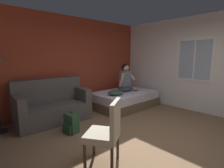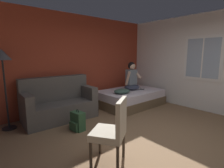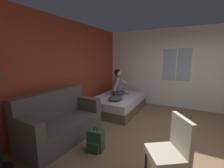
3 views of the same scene
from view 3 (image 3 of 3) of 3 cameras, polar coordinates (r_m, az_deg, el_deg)
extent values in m
plane|color=brown|center=(3.44, 24.93, -21.31)|extent=(40.00, 40.00, 0.00)
cube|color=#993823|center=(4.19, -17.13, 4.38)|extent=(10.12, 0.16, 2.70)
cube|color=silver|center=(5.61, 27.41, 5.08)|extent=(0.16, 7.07, 2.70)
cube|color=white|center=(5.53, 23.35, 6.73)|extent=(0.02, 1.04, 1.24)
cube|color=#9EB2C6|center=(5.51, 23.34, 6.73)|extent=(0.01, 0.88, 1.08)
cube|color=white|center=(5.51, 23.34, 6.73)|extent=(0.01, 0.04, 1.08)
cube|color=brown|center=(5.05, 2.32, -8.42)|extent=(1.97, 1.33, 0.26)
cube|color=silver|center=(4.97, 2.34, -5.80)|extent=(1.91, 1.29, 0.22)
cube|color=#514C47|center=(3.49, -18.17, -16.27)|extent=(1.73, 0.87, 0.44)
cube|color=#514C47|center=(3.51, -21.96, -7.17)|extent=(1.71, 0.31, 0.60)
cube|color=#514C47|center=(2.93, -30.00, -14.23)|extent=(0.21, 0.81, 0.32)
cube|color=#514C47|center=(3.85, -10.03, -7.24)|extent=(0.21, 0.81, 0.32)
cylinder|color=#382D23|center=(2.56, 12.86, -27.22)|extent=(0.04, 0.04, 0.40)
cylinder|color=#382D23|center=(2.70, 21.56, -25.53)|extent=(0.04, 0.04, 0.40)
cube|color=#B2A893|center=(2.34, 19.83, -24.14)|extent=(0.64, 0.64, 0.10)
cube|color=#B2A893|center=(2.28, 25.00, -16.99)|extent=(0.41, 0.31, 0.48)
ellipsoid|color=#383D51|center=(5.05, 2.52, -3.31)|extent=(0.54, 0.46, 0.16)
cube|color=slate|center=(5.01, 2.14, 0.30)|extent=(0.34, 0.21, 0.48)
cylinder|color=#DBB293|center=(4.81, 1.57, -0.34)|extent=(0.09, 0.21, 0.44)
cylinder|color=#DBB293|center=(5.11, 3.83, 1.62)|extent=(0.09, 0.38, 0.29)
sphere|color=#DBB293|center=(4.95, 2.38, 4.22)|extent=(0.21, 0.21, 0.21)
ellipsoid|color=black|center=(4.96, 2.17, 4.40)|extent=(0.23, 0.23, 0.23)
cube|color=#2D5133|center=(3.03, -6.24, -20.50)|extent=(0.22, 0.32, 0.40)
cube|color=#2D5133|center=(2.99, -7.26, -23.00)|extent=(0.08, 0.24, 0.18)
torus|color=black|center=(2.93, -6.32, -16.88)|extent=(0.03, 0.09, 0.09)
ellipsoid|color=#385147|center=(4.42, 1.41, -5.45)|extent=(0.56, 0.49, 0.14)
cube|color=black|center=(5.24, 5.66, -3.69)|extent=(0.14, 0.16, 0.01)
cylinder|color=black|center=(3.21, -36.23, -24.53)|extent=(0.28, 0.28, 0.03)
camera|label=1|loc=(1.73, 102.10, -7.29)|focal=28.00mm
camera|label=2|loc=(1.73, 102.10, -7.29)|focal=28.00mm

